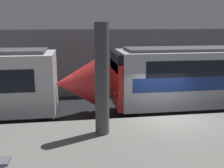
% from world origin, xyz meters
% --- Properties ---
extents(ground_plane, '(120.00, 120.00, 0.00)m').
position_xyz_m(ground_plane, '(0.00, 0.00, 0.00)').
color(ground_plane, black).
extents(platform, '(40.00, 4.89, 0.92)m').
position_xyz_m(platform, '(0.00, -2.45, 0.46)').
color(platform, slate).
rests_on(platform, ground).
extents(station_rear_barrier, '(50.00, 0.15, 4.34)m').
position_xyz_m(station_rear_barrier, '(0.00, 7.02, 2.17)').
color(station_rear_barrier, gray).
rests_on(station_rear_barrier, ground).
extents(support_pillar_near, '(0.48, 0.48, 3.82)m').
position_xyz_m(support_pillar_near, '(-2.98, -1.37, 2.83)').
color(support_pillar_near, '#47474C').
rests_on(support_pillar_near, platform).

